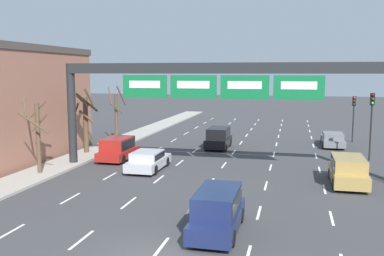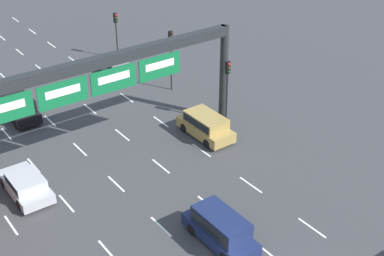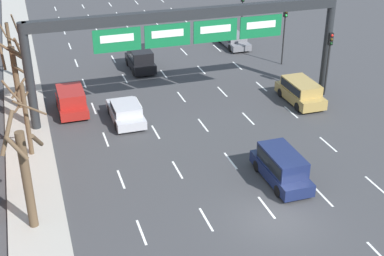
{
  "view_description": "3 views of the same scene",
  "coord_description": "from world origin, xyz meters",
  "views": [
    {
      "loc": [
        4.77,
        -13.82,
        6.63
      ],
      "look_at": [
        -0.89,
        9.8,
        3.45
      ],
      "focal_mm": 40.0,
      "sensor_mm": 36.0,
      "label": 1
    },
    {
      "loc": [
        -12.19,
        -13.43,
        19.15
      ],
      "look_at": [
        3.31,
        7.62,
        4.38
      ],
      "focal_mm": 50.0,
      "sensor_mm": 36.0,
      "label": 2
    },
    {
      "loc": [
        -10.67,
        -19.39,
        16.07
      ],
      "look_at": [
        -2.83,
        4.71,
        3.25
      ],
      "focal_mm": 50.0,
      "sensor_mm": 36.0,
      "label": 3
    }
  ],
  "objects": [
    {
      "name": "car_silver",
      "position": [
        -4.78,
        13.23,
        0.72
      ],
      "size": [
        1.98,
        4.43,
        1.33
      ],
      "color": "#B7B7BC",
      "rests_on": "ground_plane"
    },
    {
      "name": "suv_black",
      "position": [
        -1.58,
        22.67,
        1.01
      ],
      "size": [
        1.87,
        4.14,
        1.82
      ],
      "color": "black",
      "rests_on": "ground_plane"
    },
    {
      "name": "suv_navy",
      "position": [
        1.82,
        3.08,
        1.01
      ],
      "size": [
        1.81,
        4.55,
        1.83
      ],
      "color": "#19234C",
      "rests_on": "ground_plane"
    },
    {
      "name": "suv_red",
      "position": [
        -8.12,
        15.84,
        0.95
      ],
      "size": [
        1.97,
        3.98,
        1.72
      ],
      "color": "maroon",
      "rests_on": "ground_plane"
    },
    {
      "name": "lane_dashes",
      "position": [
        0.0,
        13.5,
        0.0
      ],
      "size": [
        13.32,
        67.0,
        0.01
      ],
      "color": "white",
      "rests_on": "ground_plane"
    },
    {
      "name": "traffic_light_mid_block",
      "position": [
        10.28,
        28.9,
        3.14
      ],
      "size": [
        0.3,
        0.35,
        4.38
      ],
      "color": "black",
      "rests_on": "ground_plane"
    },
    {
      "name": "tree_bare_third",
      "position": [
        -11.79,
        24.15,
        2.71
      ],
      "size": [
        1.73,
        1.4,
        5.23
      ],
      "color": "brown",
      "rests_on": "sidewalk_left"
    },
    {
      "name": "tree_bare_closest",
      "position": [
        -11.55,
        17.41,
        2.89
      ],
      "size": [
        2.09,
        1.89,
        5.25
      ],
      "color": "brown",
      "rests_on": "sidewalk_left"
    },
    {
      "name": "tree_bare_furthest",
      "position": [
        -11.21,
        10.24,
        2.75
      ],
      "size": [
        2.26,
        1.91,
        4.84
      ],
      "color": "brown",
      "rests_on": "sidewalk_left"
    },
    {
      "name": "traffic_light_far_end",
      "position": [
        10.43,
        20.14,
        3.61
      ],
      "size": [
        0.3,
        0.35,
        5.09
      ],
      "color": "black",
      "rests_on": "ground_plane"
    },
    {
      "name": "suv_gold",
      "position": [
        8.0,
        12.37,
        0.94
      ],
      "size": [
        1.97,
        4.49,
        1.68
      ],
      "color": "#A88947",
      "rests_on": "ground_plane"
    },
    {
      "name": "sign_gantry",
      "position": [
        -0.0,
        13.77,
        5.72
      ],
      "size": [
        21.99,
        0.7,
        7.24
      ],
      "color": "#232628",
      "rests_on": "ground_plane"
    },
    {
      "name": "car_grey",
      "position": [
        8.26,
        26.11,
        0.67
      ],
      "size": [
        1.86,
        4.89,
        1.24
      ],
      "color": "slate",
      "rests_on": "ground_plane"
    }
  ]
}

